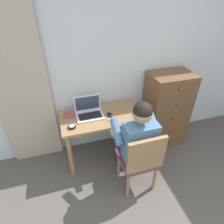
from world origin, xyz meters
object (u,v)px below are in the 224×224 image
desk_clock (72,127)px  dresser (166,110)px  chair (140,159)px  person_seated (135,137)px  computer_mouse (110,114)px  notebook_pad (72,115)px  desk (103,123)px  laptop (89,111)px

desk_clock → dresser: bearing=8.8°
dresser → chair: 1.00m
desk_clock → person_seated: bearing=-24.2°
person_seated → computer_mouse: size_ratio=11.89×
dresser → notebook_pad: dresser is taller
desk → laptop: (-0.16, 0.07, 0.17)m
dresser → notebook_pad: bearing=178.1°
dresser → computer_mouse: size_ratio=11.36×
dresser → desk_clock: 1.41m
chair → desk_clock: size_ratio=9.68×
dresser → laptop: bearing=-179.6°
person_seated → desk_clock: person_seated is taller
laptop → notebook_pad: bearing=166.3°
desk → chair: 0.69m
dresser → chair: (-0.71, -0.70, -0.08)m
laptop → computer_mouse: 0.27m
chair → person_seated: (-0.00, 0.18, 0.18)m
computer_mouse → notebook_pad: bearing=155.5°
dresser → computer_mouse: dresser is taller
desk → person_seated: 0.53m
desk → dresser: size_ratio=0.93×
desk → computer_mouse: computer_mouse is taller
laptop → notebook_pad: (-0.21, 0.05, -0.05)m
desk → laptop: 0.24m
computer_mouse → desk_clock: size_ratio=1.11×
chair → person_seated: person_seated is taller
desk → chair: (0.28, -0.63, -0.11)m
laptop → computer_mouse: size_ratio=3.43×
dresser → computer_mouse: 0.91m
desk_clock → computer_mouse: bearing=13.0°
desk_clock → laptop: bearing=40.2°
dresser → person_seated: (-0.71, -0.52, 0.10)m
dresser → notebook_pad: 1.36m
desk_clock → notebook_pad: size_ratio=0.43×
laptop → desk_clock: size_ratio=3.82×
computer_mouse → laptop: bearing=152.4°
desk → computer_mouse: size_ratio=10.60×
dresser → notebook_pad: (-1.35, 0.05, 0.15)m
person_seated → laptop: size_ratio=3.46×
laptop → desk_clock: laptop is taller
desk → dresser: 0.99m
desk → desk_clock: 0.45m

